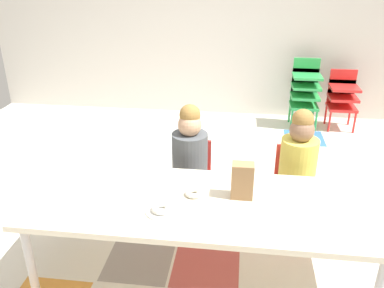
# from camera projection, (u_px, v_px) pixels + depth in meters

# --- Properties ---
(ground_plane) EXTENTS (6.10, 5.15, 0.02)m
(ground_plane) POSITION_uv_depth(u_px,v_px,m) (211.00, 227.00, 3.06)
(ground_plane) COLOR silver
(back_wall) EXTENTS (6.10, 0.10, 2.77)m
(back_wall) POSITION_uv_depth(u_px,v_px,m) (232.00, 2.00, 4.81)
(back_wall) COLOR beige
(back_wall) RESTS_ON ground_plane
(craft_table) EXTENTS (2.06, 0.77, 0.54)m
(craft_table) POSITION_uv_depth(u_px,v_px,m) (202.00, 207.00, 2.39)
(craft_table) COLOR beige
(craft_table) RESTS_ON ground_plane
(seated_child_near_camera) EXTENTS (0.32, 0.32, 0.92)m
(seated_child_near_camera) POSITION_uv_depth(u_px,v_px,m) (190.00, 153.00, 2.94)
(seated_child_near_camera) COLOR red
(seated_child_near_camera) RESTS_ON ground_plane
(seated_child_middle_seat) EXTENTS (0.33, 0.33, 0.92)m
(seated_child_middle_seat) POSITION_uv_depth(u_px,v_px,m) (298.00, 159.00, 2.85)
(seated_child_middle_seat) COLOR red
(seated_child_middle_seat) RESTS_ON ground_plane
(kid_chair_green_stack) EXTENTS (0.32, 0.30, 0.80)m
(kid_chair_green_stack) POSITION_uv_depth(u_px,v_px,m) (305.00, 89.00, 4.75)
(kid_chair_green_stack) COLOR green
(kid_chair_green_stack) RESTS_ON ground_plane
(kid_chair_red_stack) EXTENTS (0.32, 0.30, 0.68)m
(kid_chair_red_stack) POSITION_uv_depth(u_px,v_px,m) (342.00, 95.00, 4.72)
(kid_chair_red_stack) COLOR red
(kid_chair_red_stack) RESTS_ON ground_plane
(paper_bag_brown) EXTENTS (0.13, 0.09, 0.22)m
(paper_bag_brown) POSITION_uv_depth(u_px,v_px,m) (242.00, 181.00, 2.37)
(paper_bag_brown) COLOR #9E754C
(paper_bag_brown) RESTS_ON craft_table
(paper_plate_near_edge) EXTENTS (0.18, 0.18, 0.01)m
(paper_plate_near_edge) POSITION_uv_depth(u_px,v_px,m) (162.00, 211.00, 2.26)
(paper_plate_near_edge) COLOR white
(paper_plate_near_edge) RESTS_ON craft_table
(donut_powdered_on_plate) EXTENTS (0.12, 0.12, 0.03)m
(donut_powdered_on_plate) POSITION_uv_depth(u_px,v_px,m) (161.00, 208.00, 2.26)
(donut_powdered_on_plate) COLOR white
(donut_powdered_on_plate) RESTS_ON craft_table
(donut_powdered_loose) EXTENTS (0.11, 0.11, 0.03)m
(donut_powdered_loose) POSITION_uv_depth(u_px,v_px,m) (194.00, 193.00, 2.42)
(donut_powdered_loose) COLOR white
(donut_powdered_loose) RESTS_ON craft_table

